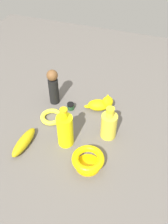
# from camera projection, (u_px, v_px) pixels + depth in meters

# --- Properties ---
(ground) EXTENTS (2.00, 2.00, 0.00)m
(ground) POSITION_uv_depth(u_px,v_px,m) (84.00, 123.00, 1.23)
(ground) COLOR #5B5651
(cat_figurine) EXTENTS (0.09, 0.14, 0.09)m
(cat_figurine) POSITION_uv_depth(u_px,v_px,m) (101.00, 104.00, 1.28)
(cat_figurine) COLOR yellow
(cat_figurine) RESTS_ON ground
(bottle_tall) EXTENTS (0.07, 0.07, 0.21)m
(bottle_tall) POSITION_uv_depth(u_px,v_px,m) (65.00, 130.00, 1.08)
(bottle_tall) COLOR yellow
(bottle_tall) RESTS_ON ground
(person_figure_adult) EXTENTS (0.06, 0.06, 0.20)m
(person_figure_adult) POSITION_uv_depth(u_px,v_px,m) (53.00, 86.00, 1.27)
(person_figure_adult) COLOR black
(person_figure_adult) RESTS_ON ground
(nail_polish_jar) EXTENTS (0.04, 0.04, 0.03)m
(nail_polish_jar) POSITION_uv_depth(u_px,v_px,m) (71.00, 106.00, 1.29)
(nail_polish_jar) COLOR #1E4424
(nail_polish_jar) RESTS_ON ground
(bottle_short) EXTENTS (0.07, 0.07, 0.17)m
(bottle_short) POSITION_uv_depth(u_px,v_px,m) (109.00, 125.00, 1.13)
(bottle_short) COLOR yellow
(bottle_short) RESTS_ON ground
(banana) EXTENTS (0.18, 0.06, 0.05)m
(banana) POSITION_uv_depth(u_px,v_px,m) (24.00, 142.00, 1.11)
(banana) COLOR #BBA410
(banana) RESTS_ON ground
(bangle) EXTENTS (0.11, 0.11, 0.02)m
(bangle) POSITION_uv_depth(u_px,v_px,m) (51.00, 117.00, 1.24)
(bangle) COLOR yellow
(bangle) RESTS_ON ground
(bowl) EXTENTS (0.13, 0.13, 0.06)m
(bowl) POSITION_uv_depth(u_px,v_px,m) (88.00, 160.00, 1.03)
(bowl) COLOR #EEB407
(bowl) RESTS_ON ground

